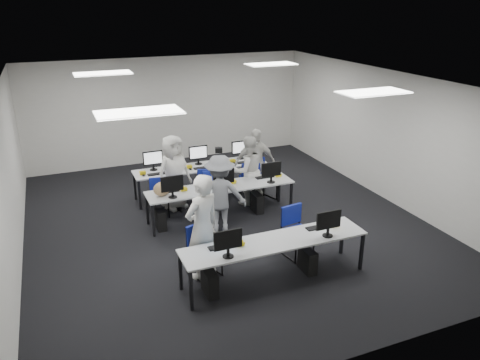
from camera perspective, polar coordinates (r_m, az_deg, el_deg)
name	(u,v)px	position (r m, az deg, el deg)	size (l,w,h in m)	color
room	(224,155)	(9.55, -2.00, 3.07)	(9.00, 9.02, 3.00)	black
ceiling_panels	(223,82)	(9.20, -2.12, 11.90)	(5.20, 4.60, 0.02)	white
desk_front	(275,243)	(7.85, 4.27, -7.73)	(3.20, 0.70, 0.73)	#B1B4B6
desk_mid	(221,189)	(10.01, -2.34, -1.07)	(3.20, 0.70, 0.73)	#B1B4B6
desk_back	(201,168)	(11.25, -4.80, 1.43)	(3.20, 0.70, 0.73)	#B1B4B6
equipment_front	(265,263)	(7.92, 3.01, -10.09)	(2.51, 0.41, 1.19)	#0B4697
equipment_mid	(213,204)	(10.06, -3.30, -2.96)	(2.91, 0.41, 1.19)	white
equipment_back	(208,179)	(11.43, -3.86, 0.06)	(2.91, 0.41, 1.19)	white
chair_0	(204,260)	(8.16, -4.39, -9.70)	(0.59, 0.61, 0.91)	navy
chair_1	(297,241)	(8.78, 6.93, -7.34)	(0.53, 0.57, 0.94)	navy
chair_2	(160,204)	(10.46, -9.77, -2.87)	(0.47, 0.50, 0.81)	navy
chair_3	(214,198)	(10.57, -3.21, -2.22)	(0.47, 0.51, 0.87)	navy
chair_4	(263,187)	(11.08, 2.80, -0.90)	(0.62, 0.64, 0.97)	navy
chair_5	(168,200)	(10.55, -8.77, -2.46)	(0.56, 0.58, 0.89)	navy
chair_6	(207,191)	(10.98, -4.04, -1.30)	(0.56, 0.58, 0.88)	navy
chair_7	(249,186)	(11.21, 1.15, -0.70)	(0.56, 0.59, 0.92)	navy
handbag	(162,189)	(9.61, -9.48, -1.06)	(0.36, 0.23, 0.30)	olive
student_0	(202,227)	(7.83, -4.61, -5.73)	(0.68, 0.45, 1.86)	beige
student_1	(248,170)	(10.70, 0.94, 1.18)	(0.79, 0.61, 1.62)	beige
student_2	(174,172)	(10.55, -8.09, 0.93)	(0.83, 0.54, 1.70)	beige
student_3	(255,163)	(11.10, 1.84, 2.07)	(0.98, 0.41, 1.67)	beige
photographer	(220,194)	(9.36, -2.46, -1.78)	(1.06, 0.61, 1.64)	gray
dslr_camera	(219,150)	(9.22, -2.62, 3.66)	(0.14, 0.18, 0.10)	black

